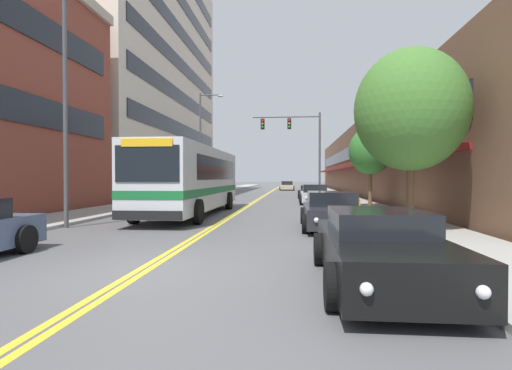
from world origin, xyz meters
name	(u,v)px	position (x,y,z in m)	size (l,w,h in m)	color
ground_plane	(267,194)	(0.00, 37.00, 0.00)	(240.00, 240.00, 0.00)	#565659
sidewalk_left	(205,193)	(-7.10, 37.00, 0.06)	(3.20, 106.00, 0.12)	#9E9B96
sidewalk_right	(331,193)	(7.10, 37.00, 0.06)	(3.20, 106.00, 0.12)	#9E9B96
centre_line	(267,194)	(0.00, 37.00, 0.00)	(0.34, 106.00, 0.01)	yellow
office_tower_left	(129,69)	(-14.94, 34.52, 13.72)	(12.08, 31.74, 27.44)	beige
storefront_row_right	(386,161)	(12.93, 37.00, 3.61)	(9.10, 68.00, 7.22)	brown
city_bus	(193,178)	(-2.06, 11.86, 1.83)	(2.88, 12.27, 3.24)	silver
car_champagne_parked_left_near	(222,189)	(-4.30, 32.16, 0.66)	(2.14, 4.63, 1.43)	beige
car_black_parked_right_foreground	(379,249)	(4.44, -0.64, 0.61)	(2.08, 4.79, 1.27)	black
car_silver_parked_right_mid	(315,195)	(4.41, 20.42, 0.62)	(2.11, 4.37, 1.35)	#B7B7BC
car_dark_grey_parked_right_far	(309,192)	(4.34, 27.89, 0.55)	(2.03, 4.32, 1.15)	#38383D
car_charcoal_parked_right_end	(332,211)	(4.33, 6.91, 0.62)	(2.19, 4.66, 1.32)	#232328
car_beige_moving_lead	(287,186)	(1.99, 50.12, 0.60)	(2.09, 4.73, 1.30)	#BCAD89
traffic_signal_mast	(298,138)	(3.32, 27.52, 5.30)	(5.97, 0.38, 7.50)	#47474C
street_lamp_left_near	(75,87)	(-4.93, 6.14, 5.11)	(2.70, 0.28, 8.59)	#47474C
street_lamp_left_far	(203,137)	(-5.05, 27.12, 5.39)	(2.16, 0.28, 9.27)	#47474C
street_tree_right_near	(411,110)	(6.76, 5.81, 4.04)	(3.62, 3.62, 5.91)	brown
street_tree_right_mid	(370,151)	(7.38, 15.99, 3.37)	(2.47, 2.47, 4.62)	brown
fire_hydrant	(358,206)	(5.95, 11.24, 0.51)	(0.29, 0.21, 0.78)	yellow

